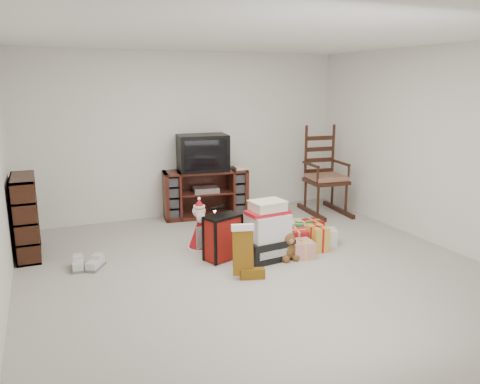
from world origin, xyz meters
name	(u,v)px	position (x,y,z in m)	size (l,w,h in m)	color
room	(256,159)	(0.00, 0.00, 1.25)	(5.01, 5.01, 2.51)	beige
tv_stand	(205,193)	(0.18, 2.24, 0.37)	(1.33, 0.62, 0.73)	#441B13
bookshelf	(26,218)	(-2.34, 1.47, 0.47)	(0.27, 0.80, 0.97)	#33160D
rocking_chair	(323,182)	(2.00, 1.74, 0.49)	(0.66, 1.00, 1.44)	#33160D
gift_pile	(267,234)	(0.26, 0.24, 0.30)	(0.59, 0.45, 0.69)	black
red_suitcase	(223,237)	(-0.23, 0.42, 0.27)	(0.46, 0.35, 0.63)	#9B2110
stocking	(243,251)	(-0.22, -0.16, 0.30)	(0.28, 0.12, 0.60)	#0D7510
teddy_bear	(287,247)	(0.48, 0.13, 0.15)	(0.23, 0.20, 0.34)	brown
santa_figurine	(265,232)	(0.37, 0.51, 0.24)	(0.30, 0.29, 0.62)	#AE121B
mrs_claus_figurine	(200,230)	(-0.38, 0.83, 0.25)	(0.32, 0.30, 0.66)	#AE121B
sneaker_pair	(87,264)	(-1.74, 0.74, 0.05)	(0.39, 0.31, 0.10)	silver
gift_cluster	(307,235)	(0.97, 0.49, 0.12)	(0.70, 1.02, 0.24)	red
crt_television	(203,153)	(0.15, 2.25, 1.00)	(0.80, 0.62, 0.55)	black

